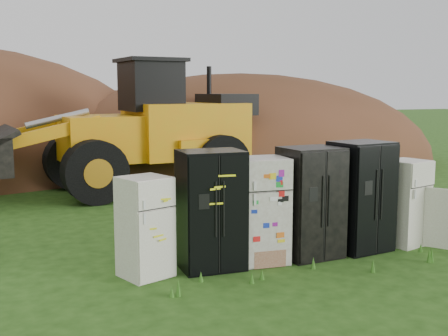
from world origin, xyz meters
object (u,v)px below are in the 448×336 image
at_px(fridge_leftmost, 145,227).
at_px(fridge_dark_mid, 310,202).
at_px(fridge_black_right, 360,196).
at_px(fridge_open_door, 405,203).
at_px(fridge_black_side, 211,210).
at_px(fridge_sticker, 262,210).
at_px(wheel_loader, 120,126).

xyz_separation_m(fridge_leftmost, fridge_dark_mid, (2.90, -0.04, 0.17)).
relative_size(fridge_black_right, fridge_open_door, 1.24).
bearing_deg(fridge_dark_mid, fridge_leftmost, 175.40).
distance_m(fridge_black_side, fridge_open_door, 3.84).
bearing_deg(fridge_black_right, fridge_sticker, 171.84).
relative_size(fridge_leftmost, wheel_loader, 0.20).
bearing_deg(fridge_sticker, wheel_loader, 101.56).
distance_m(fridge_leftmost, fridge_black_side, 1.11).
bearing_deg(fridge_leftmost, fridge_dark_mid, -19.94).
xyz_separation_m(fridge_leftmost, fridge_sticker, (1.99, -0.01, 0.10)).
height_order(fridge_sticker, fridge_black_right, fridge_black_right).
relative_size(fridge_sticker, fridge_open_door, 1.11).
xyz_separation_m(fridge_black_right, fridge_open_door, (0.99, -0.03, -0.19)).
bearing_deg(fridge_black_side, fridge_sticker, 1.42).
xyz_separation_m(fridge_dark_mid, fridge_open_door, (2.03, -0.00, -0.16)).
height_order(fridge_black_side, fridge_sticker, fridge_black_side).
xyz_separation_m(fridge_dark_mid, fridge_black_right, (1.04, 0.02, 0.03)).
bearing_deg(fridge_open_door, wheel_loader, 102.22).
distance_m(fridge_leftmost, fridge_sticker, 1.99).
bearing_deg(fridge_black_side, fridge_leftmost, -176.92).
bearing_deg(wheel_loader, fridge_leftmost, -104.56).
bearing_deg(fridge_black_right, fridge_open_door, -9.35).
relative_size(fridge_leftmost, fridge_sticker, 0.88).
distance_m(fridge_leftmost, fridge_open_door, 4.93).
xyz_separation_m(fridge_black_side, fridge_dark_mid, (1.81, -0.05, -0.01)).
bearing_deg(fridge_dark_mid, wheel_loader, 99.74).
relative_size(fridge_black_right, wheel_loader, 0.25).
distance_m(fridge_dark_mid, wheel_loader, 7.57).
height_order(fridge_dark_mid, fridge_open_door, fridge_dark_mid).
height_order(fridge_sticker, wheel_loader, wheel_loader).
distance_m(fridge_dark_mid, fridge_black_right, 1.04).
distance_m(fridge_sticker, fridge_dark_mid, 0.91).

